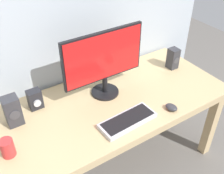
# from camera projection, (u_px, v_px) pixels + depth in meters

# --- Properties ---
(ground_plane) EXTENTS (6.00, 6.00, 0.00)m
(ground_plane) POSITION_uv_depth(u_px,v_px,m) (112.00, 164.00, 2.30)
(ground_plane) COLOR slate
(desk) EXTENTS (1.69, 0.77, 0.71)m
(desk) POSITION_uv_depth(u_px,v_px,m) (112.00, 110.00, 1.93)
(desk) COLOR tan
(desk) RESTS_ON ground_plane
(monitor) EXTENTS (0.60, 0.20, 0.48)m
(monitor) POSITION_uv_depth(u_px,v_px,m) (104.00, 60.00, 1.80)
(monitor) COLOR black
(monitor) RESTS_ON desk
(keyboard_primary) EXTENTS (0.38, 0.17, 0.03)m
(keyboard_primary) POSITION_uv_depth(u_px,v_px,m) (128.00, 120.00, 1.70)
(keyboard_primary) COLOR silver
(keyboard_primary) RESTS_ON desk
(mouse) EXTENTS (0.08, 0.10, 0.04)m
(mouse) POSITION_uv_depth(u_px,v_px,m) (171.00, 107.00, 1.80)
(mouse) COLOR #333338
(mouse) RESTS_ON desk
(speaker_right) EXTENTS (0.07, 0.08, 0.17)m
(speaker_right) POSITION_uv_depth(u_px,v_px,m) (173.00, 58.00, 2.18)
(speaker_right) COLOR #333338
(speaker_right) RESTS_ON desk
(speaker_left) EXTENTS (0.10, 0.10, 0.20)m
(speaker_left) POSITION_uv_depth(u_px,v_px,m) (13.00, 111.00, 1.65)
(speaker_left) COLOR #333338
(speaker_left) RESTS_ON desk
(audio_controller) EXTENTS (0.09, 0.08, 0.14)m
(audio_controller) POSITION_uv_depth(u_px,v_px,m) (35.00, 99.00, 1.79)
(audio_controller) COLOR #232328
(audio_controller) RESTS_ON desk
(coffee_mug) EXTENTS (0.08, 0.08, 0.11)m
(coffee_mug) POSITION_uv_depth(u_px,v_px,m) (7.00, 148.00, 1.47)
(coffee_mug) COLOR red
(coffee_mug) RESTS_ON desk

